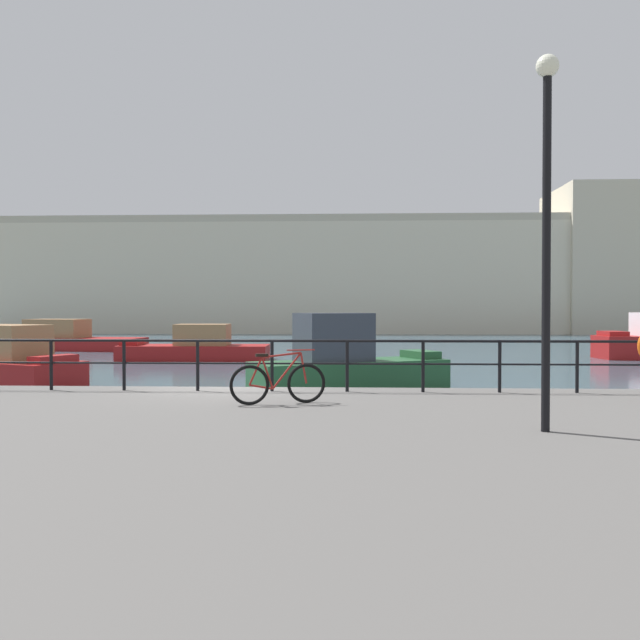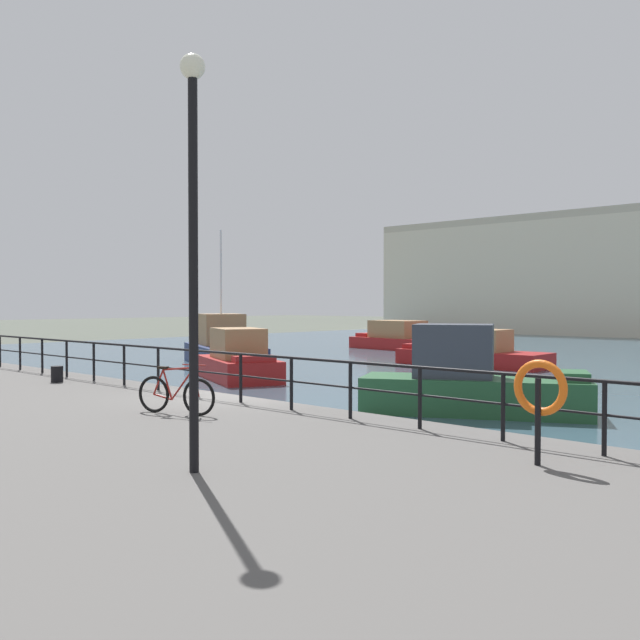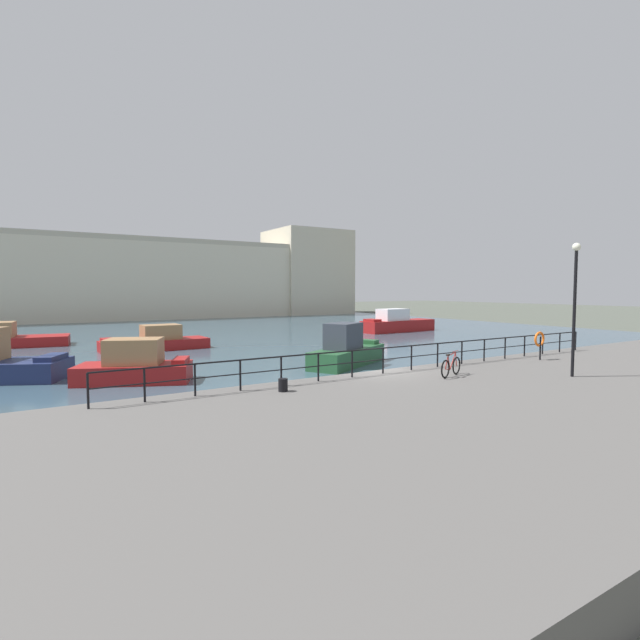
{
  "view_description": "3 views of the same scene",
  "coord_description": "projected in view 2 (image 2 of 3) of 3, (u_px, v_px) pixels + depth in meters",
  "views": [
    {
      "loc": [
        2.79,
        -15.1,
        2.64
      ],
      "look_at": [
        1.91,
        3.77,
        2.29
      ],
      "focal_mm": 39.01,
      "sensor_mm": 36.0,
      "label": 1
    },
    {
      "loc": [
        12.7,
        -10.6,
        3.03
      ],
      "look_at": [
        -0.59,
        3.58,
        2.58
      ],
      "focal_mm": 39.36,
      "sensor_mm": 36.0,
      "label": 2
    },
    {
      "loc": [
        -12.74,
        -15.66,
        4.34
      ],
      "look_at": [
        -0.21,
        4.55,
        2.8
      ],
      "focal_mm": 26.39,
      "sensor_mm": 36.0,
      "label": 3
    }
  ],
  "objects": [
    {
      "name": "moored_harbor_tender",
      "position": [
        470.0,
        383.0,
        19.2
      ],
      "size": [
        6.3,
        4.55,
        2.46
      ],
      "rotation": [
        0.0,
        0.0,
        0.48
      ],
      "color": "#23512D",
      "rests_on": "water_basin"
    },
    {
      "name": "moored_red_daysailer",
      "position": [
        405.0,
        339.0,
        46.12
      ],
      "size": [
        8.76,
        3.95,
        1.9
      ],
      "rotation": [
        0.0,
        0.0,
        3.02
      ],
      "color": "maroon",
      "rests_on": "water_basin"
    },
    {
      "name": "ground_plane",
      "position": [
        234.0,
        432.0,
        16.49
      ],
      "size": [
        240.0,
        240.0,
        0.0
      ],
      "primitive_type": "plane",
      "color": "#4C5147"
    },
    {
      "name": "moored_small_launch",
      "position": [
        473.0,
        353.0,
        33.95
      ],
      "size": [
        7.42,
        2.68,
        1.79
      ],
      "rotation": [
        0.0,
        0.0,
        3.17
      ],
      "color": "maroon",
      "rests_on": "water_basin"
    },
    {
      "name": "moored_cabin_cruiser",
      "position": [
        223.0,
        347.0,
        34.88
      ],
      "size": [
        7.34,
        5.38,
        6.72
      ],
      "rotation": [
        0.0,
        0.0,
        -0.45
      ],
      "color": "navy",
      "rests_on": "water_basin"
    },
    {
      "name": "quay_lamp_post",
      "position": [
        193.0,
        211.0,
        8.8
      ],
      "size": [
        0.32,
        0.32,
        5.27
      ],
      "color": "black",
      "rests_on": "quay_promenade"
    },
    {
      "name": "mooring_bollard",
      "position": [
        57.0,
        374.0,
        19.04
      ],
      "size": [
        0.32,
        0.32,
        0.44
      ],
      "primitive_type": "cylinder",
      "color": "black",
      "rests_on": "quay_promenade"
    },
    {
      "name": "parked_bicycle",
      "position": [
        176.0,
        394.0,
        13.52
      ],
      "size": [
        1.69,
        0.63,
        0.98
      ],
      "rotation": [
        0.0,
        0.0,
        0.33
      ],
      "color": "black",
      "rests_on": "quay_promenade"
    },
    {
      "name": "quay_railing",
      "position": [
        241.0,
        368.0,
        15.14
      ],
      "size": [
        25.07,
        0.07,
        1.08
      ],
      "color": "black",
      "rests_on": "quay_promenade"
    },
    {
      "name": "life_ring_stand",
      "position": [
        540.0,
        391.0,
        9.28
      ],
      "size": [
        0.75,
        0.16,
        1.4
      ],
      "color": "black",
      "rests_on": "quay_promenade"
    },
    {
      "name": "moored_white_yacht",
      "position": [
        238.0,
        360.0,
        27.77
      ],
      "size": [
        5.53,
        4.11,
        2.05
      ],
      "rotation": [
        0.0,
        0.0,
        -0.42
      ],
      "color": "maroon",
      "rests_on": "water_basin"
    }
  ]
}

